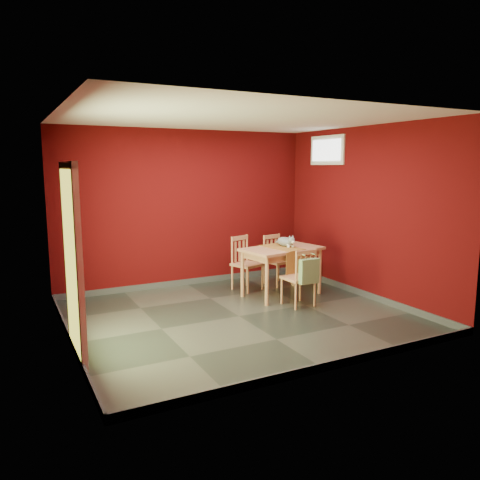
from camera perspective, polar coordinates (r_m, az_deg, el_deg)
name	(u,v)px	position (r m, az deg, el deg)	size (l,w,h in m)	color
ground	(239,316)	(6.64, -0.13, -9.26)	(4.50, 4.50, 0.00)	#2D342D
room_shell	(239,313)	(6.62, -0.13, -8.85)	(4.50, 4.50, 4.50)	#4C0709
doorway	(71,256)	(5.33, -19.86, -1.87)	(0.06, 1.01, 2.13)	#B7D838
window	(327,150)	(8.35, 10.54, 10.71)	(0.05, 0.90, 0.50)	white
outlet_plate	(266,260)	(8.99, 3.14, -2.42)	(0.08, 0.01, 0.12)	silver
dining_table	(282,254)	(7.55, 5.12, -1.67)	(1.36, 0.93, 0.79)	tan
table_runner	(286,252)	(7.44, 5.64, -1.52)	(0.47, 0.80, 0.38)	#9A6427
chair_far_left	(245,262)	(7.94, 0.67, -2.74)	(0.54, 0.54, 0.91)	tan
chair_far_right	(276,259)	(8.30, 4.47, -2.35)	(0.48, 0.48, 0.88)	tan
chair_near	(300,277)	(7.04, 7.33, -4.47)	(0.43, 0.43, 0.88)	tan
tote_bag	(309,271)	(6.85, 8.42, -3.77)	(0.30, 0.18, 0.43)	#759B63
cat	(285,240)	(7.64, 5.52, 0.01)	(0.22, 0.42, 0.21)	slate
picture_frame	(313,269)	(8.74, 8.91, -3.49)	(0.14, 0.41, 0.41)	brown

